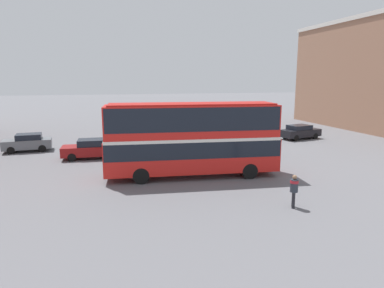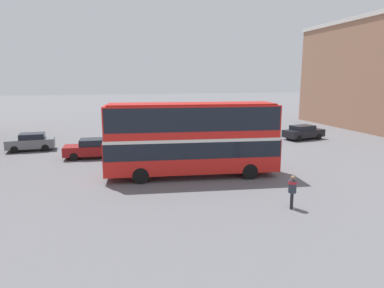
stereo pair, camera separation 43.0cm
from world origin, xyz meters
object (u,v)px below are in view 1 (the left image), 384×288
Objects in this scene: double_decker_bus at (192,135)px; parked_car_kerb_near at (92,149)px; parked_car_side_street at (28,142)px; parked_car_kerb_far at (300,132)px; pedestrian_foreground at (294,188)px.

parked_car_kerb_near is at bearing 138.10° from double_decker_bus.
double_decker_bus is 2.75× the size of parked_car_side_street.
parked_car_kerb_far is 26.36m from parked_car_side_street.
pedestrian_foreground is (3.40, -6.59, -1.68)m from double_decker_bus.
parked_car_kerb_near is at bearing -25.36° from pedestrian_foreground.
pedestrian_foreground is at bearing -135.07° from parked_car_kerb_far.
double_decker_bus is 2.47× the size of parked_car_kerb_near.
parked_car_kerb_far is (20.92, 3.59, -0.02)m from parked_car_kerb_near.
parked_car_side_street is at bearing 166.53° from parked_car_kerb_far.
double_decker_bus is 16.40m from parked_car_side_street.
parked_car_side_street is (-15.24, 17.78, -0.24)m from pedestrian_foreground.
pedestrian_foreground reaches higher than parked_car_kerb_far.
pedestrian_foreground is 0.37× the size of parked_car_kerb_near.
parked_car_side_street is at bearing 142.25° from double_decker_bus.
parked_car_side_street is at bearing -35.27° from parked_car_kerb_near.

